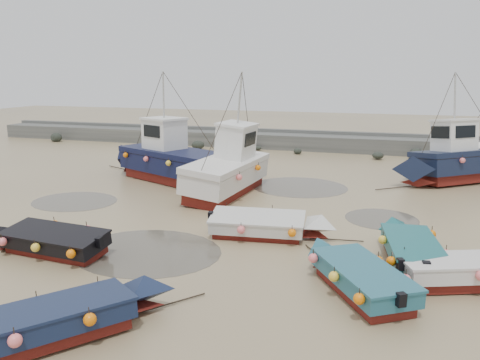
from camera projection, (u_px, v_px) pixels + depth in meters
The scene contains 16 objects.
ground at pixel (229, 237), 17.92m from camera, with size 120.00×120.00×0.00m, color tan.
seawall at pixel (315, 142), 38.25m from camera, with size 60.00×4.92×1.50m.
puddle_a at pixel (147, 251), 16.52m from camera, with size 5.33×5.33×0.01m, color #504A3E.
puddle_b at pixel (382, 219), 20.21m from camera, with size 3.12×3.12×0.01m, color #504A3E.
puddle_c at pixel (75, 201), 22.98m from camera, with size 4.23×4.23×0.01m, color #504A3E.
puddle_d at pixel (299, 187), 25.91m from camera, with size 5.32×5.32×0.01m, color #504A3E.
dinghy_1 at pixel (62, 316), 11.08m from camera, with size 4.64×5.38×1.43m.
dinghy_2 at pixel (356, 271), 13.54m from camera, with size 3.81×5.24×1.43m.
dinghy_3 at pixel (477, 268), 13.78m from camera, with size 5.92×2.99×1.43m.
dinghy_4 at pixel (48, 237), 16.35m from camera, with size 6.12×2.17×1.43m.
dinghy_5 at pixel (267, 223), 17.91m from camera, with size 5.89×2.25×1.43m.
dinghy_6 at pixel (410, 246), 15.56m from camera, with size 2.21×5.87×1.43m.
cabin_boat_0 at pixel (169, 158), 27.21m from camera, with size 10.23×5.91×6.22m.
cabin_boat_1 at pixel (230, 167), 24.51m from camera, with size 3.13×9.64×6.22m.
cabin_boat_2 at pixel (459, 159), 26.67m from camera, with size 8.11×6.70×6.22m.
person at pixel (194, 199), 23.42m from camera, with size 0.62×0.40×1.69m, color #151E32.
Camera 1 is at (5.43, -16.09, 6.15)m, focal length 35.00 mm.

